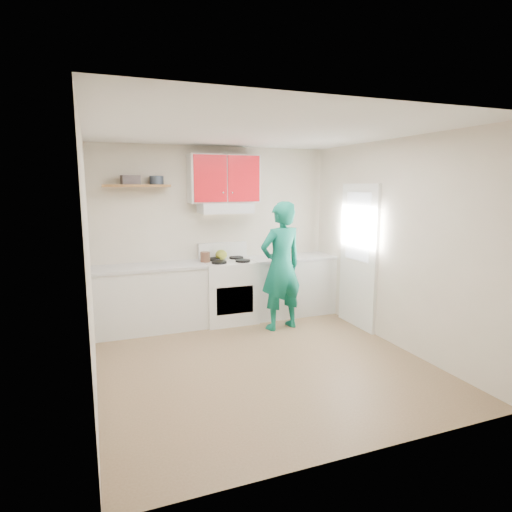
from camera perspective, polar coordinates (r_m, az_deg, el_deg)
name	(u,v)px	position (r m, az deg, el deg)	size (l,w,h in m)	color
floor	(261,361)	(5.14, 0.66, -13.82)	(3.80, 3.80, 0.00)	brown
ceiling	(261,131)	(4.75, 0.73, 16.34)	(3.60, 3.80, 0.04)	white
back_wall	(215,233)	(6.56, -5.48, 3.03)	(3.60, 0.04, 2.60)	beige
front_wall	(360,289)	(3.12, 13.76, -4.35)	(3.60, 0.04, 2.60)	beige
left_wall	(89,261)	(4.44, -21.41, -0.67)	(0.04, 3.80, 2.60)	beige
right_wall	(393,243)	(5.69, 17.79, 1.62)	(0.04, 3.80, 2.60)	beige
door	(358,256)	(6.27, 13.50, -0.04)	(0.05, 0.85, 2.05)	white
door_glass	(358,227)	(6.20, 13.44, 3.83)	(0.01, 0.55, 0.95)	white
counter_left	(151,298)	(6.23, -13.89, -5.52)	(1.52, 0.60, 0.90)	silver
counter_right	(290,286)	(6.83, 4.60, -3.95)	(1.32, 0.60, 0.90)	silver
stove	(228,291)	(6.43, -3.71, -4.69)	(0.76, 0.65, 0.92)	white
range_hood	(225,208)	(6.35, -4.12, 6.40)	(0.76, 0.44, 0.15)	silver
upper_cabinets	(224,179)	(6.39, -4.31, 10.24)	(1.02, 0.33, 0.70)	#B50F17
shelf	(136,186)	(6.16, -15.68, 9.01)	(0.90, 0.30, 0.04)	brown
books	(130,180)	(6.13, -16.41, 9.72)	(0.24, 0.17, 0.12)	#463D40
tin	(157,180)	(6.22, -13.12, 9.83)	(0.19, 0.19, 0.12)	#333D4C
kettle	(221,255)	(6.43, -4.65, 0.17)	(0.18, 0.18, 0.15)	olive
crock	(205,258)	(6.27, -6.80, -0.21)	(0.14, 0.14, 0.17)	#543425
cutting_board	(276,258)	(6.66, 2.67, -0.24)	(0.31, 0.23, 0.02)	olive
silicone_mat	(318,256)	(6.96, 8.23, 0.04)	(0.27, 0.23, 0.01)	red
person	(281,266)	(6.01, 3.36, -1.36)	(0.66, 0.43, 1.81)	#0A624E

